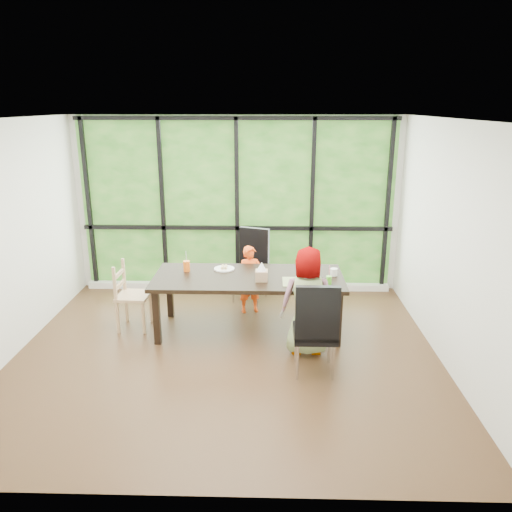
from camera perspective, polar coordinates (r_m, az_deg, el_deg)
name	(u,v)px	position (r m, az deg, el deg)	size (l,w,h in m)	color
ground	(227,353)	(6.03, -3.42, -11.13)	(5.00, 5.00, 0.00)	black
back_wall	(237,205)	(7.70, -2.18, 5.89)	(5.00, 5.00, 0.00)	silver
foliage_backdrop	(237,205)	(7.68, -2.18, 5.86)	(4.80, 0.02, 2.65)	#1E4C16
window_mullions	(237,206)	(7.64, -2.20, 5.80)	(4.80, 0.06, 2.65)	black
window_sill	(238,286)	(7.96, -2.12, -3.47)	(4.80, 0.12, 0.10)	silver
dining_table	(249,303)	(6.44, -0.87, -5.48)	(2.41, 1.03, 0.75)	black
chair_window_leather	(250,266)	(7.35, -0.73, -1.18)	(0.46, 0.46, 1.08)	black
chair_interior_leather	(315,327)	(5.45, 6.81, -8.09)	(0.46, 0.46, 1.08)	black
chair_end_beech	(134,296)	(6.68, -13.93, -4.47)	(0.42, 0.40, 0.90)	tan
child_toddler	(250,279)	(6.98, -0.66, -2.69)	(0.35, 0.23, 0.97)	#FF4E13
child_older	(307,301)	(5.81, 5.95, -5.23)	(0.63, 0.41, 1.30)	gray
placemat	(302,282)	(6.12, 5.28, -2.99)	(0.47, 0.34, 0.01)	tan
plate_far	(224,269)	(6.57, -3.68, -1.48)	(0.27, 0.27, 0.02)	white
plate_near	(303,282)	(6.11, 5.43, -2.96)	(0.26, 0.26, 0.02)	white
orange_cup	(187,266)	(6.53, -8.00, -1.15)	(0.09, 0.09, 0.14)	orange
green_cup	(329,280)	(6.07, 8.40, -2.78)	(0.07, 0.07, 0.10)	#5BD92D
white_mug	(334,272)	(6.39, 8.96, -1.84)	(0.09, 0.09, 0.09)	white
tissue_box	(262,275)	(6.13, 0.65, -2.26)	(0.15, 0.15, 0.13)	tan
crepe_rolls_far	(224,267)	(6.56, -3.69, -1.26)	(0.10, 0.12, 0.04)	tan
crepe_rolls_near	(303,280)	(6.10, 5.44, -2.73)	(0.05, 0.12, 0.04)	tan
straw_white	(186,258)	(6.50, -8.04, -0.24)	(0.01, 0.01, 0.20)	white
straw_pink	(329,273)	(6.04, 8.44, -1.95)	(0.01, 0.01, 0.20)	pink
tissue	(262,266)	(6.09, 0.65, -1.19)	(0.12, 0.12, 0.11)	white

